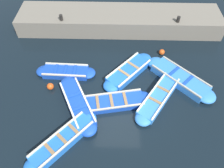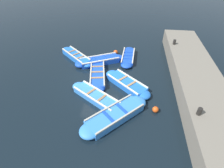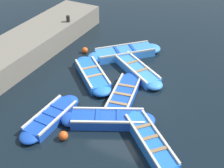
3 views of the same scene
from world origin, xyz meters
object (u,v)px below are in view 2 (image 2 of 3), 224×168
boat_outer_left (76,57)px  bollard_mid_north (174,42)px  buoy_yellow_far (155,110)px  boat_outer_right (127,84)px  buoy_orange_near (116,52)px  boat_stern_in (100,61)px  boat_centre (96,97)px  boat_mid_row (97,74)px  bollard_north (200,111)px  boat_far_corner (128,57)px  boat_tucked (115,115)px

boat_outer_left → bollard_mid_north: 7.38m
boat_outer_left → buoy_yellow_far: bearing=-40.4°
boat_outer_right → buoy_orange_near: 4.09m
boat_outer_right → boat_stern_in: size_ratio=0.88×
boat_centre → bollard_mid_north: size_ratio=10.04×
boat_mid_row → bollard_mid_north: 6.16m
bollard_north → boat_outer_right: bearing=137.8°
bollard_mid_north → buoy_yellow_far: 6.22m
bollard_mid_north → boat_stern_in: bearing=-164.3°
boat_outer_right → boat_mid_row: size_ratio=0.79×
boat_centre → boat_stern_in: size_ratio=0.97×
boat_outer_right → boat_stern_in: boat_stern_in is taller
boat_centre → buoy_yellow_far: size_ratio=10.76×
boat_outer_right → boat_mid_row: boat_outer_right is taller
buoy_yellow_far → bollard_north: bearing=-30.6°
boat_far_corner → boat_centre: bearing=-107.9°
boat_centre → boat_far_corner: 4.98m
buoy_orange_near → boat_outer_left: bearing=-158.8°
bollard_north → boat_tucked: bearing=175.6°
bollard_mid_north → buoy_orange_near: bollard_mid_north is taller
bollard_mid_north → boat_outer_left: bearing=-171.1°
boat_outer_right → boat_tucked: size_ratio=0.91×
bollard_north → boat_centre: bearing=162.8°
boat_mid_row → bollard_north: 6.52m
boat_tucked → bollard_north: bollard_north is taller
boat_mid_row → bollard_north: bearing=-35.9°
buoy_orange_near → buoy_yellow_far: bearing=-65.4°
boat_outer_left → boat_tucked: (3.57, -5.44, -0.01)m
bollard_mid_north → bollard_north: bearing=-90.0°
boat_centre → buoy_orange_near: size_ratio=10.22×
boat_tucked → bollard_north: bearing=-4.4°
boat_outer_right → bollard_north: bearing=-42.2°
boat_tucked → boat_mid_row: 3.81m
boat_stern_in → boat_tucked: bearing=-71.5°
boat_outer_right → bollard_mid_north: bearing=50.9°
bollard_north → bollard_mid_north: (0.00, 6.86, 0.00)m
boat_outer_left → buoy_orange_near: 3.11m
boat_stern_in → bollard_north: bearing=-45.1°
bollard_mid_north → buoy_yellow_far: bearing=-105.3°
boat_centre → buoy_yellow_far: bearing=-9.5°
bollard_mid_north → buoy_yellow_far: (-1.62, -5.91, -1.11)m
boat_far_corner → buoy_yellow_far: 5.54m
boat_centre → bollard_north: bearing=-17.2°
boat_stern_in → buoy_orange_near: size_ratio=10.49×
boat_outer_left → bollard_north: 9.28m
boat_outer_left → boat_outer_right: bearing=-35.1°
boat_outer_right → boat_stern_in: (-2.13, 2.45, 0.01)m
buoy_orange_near → boat_tucked: bearing=-84.2°
boat_outer_right → boat_outer_left: (-4.00, 2.82, 0.02)m
boat_outer_left → bollard_north: bollard_north is taller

